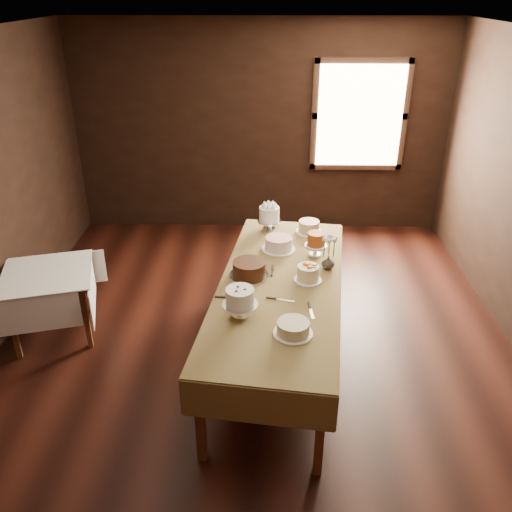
% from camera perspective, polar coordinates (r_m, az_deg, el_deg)
% --- Properties ---
extents(floor, '(5.00, 6.00, 0.01)m').
position_cam_1_polar(floor, '(5.09, -0.05, -10.59)').
color(floor, black).
rests_on(floor, ground).
extents(ceiling, '(5.00, 6.00, 0.01)m').
position_cam_1_polar(ceiling, '(4.02, -0.07, 22.67)').
color(ceiling, beige).
rests_on(ceiling, wall_back).
extents(wall_back, '(5.00, 0.02, 2.80)m').
position_cam_1_polar(wall_back, '(7.21, 0.49, 13.57)').
color(wall_back, black).
rests_on(wall_back, ground).
extents(window, '(1.10, 0.05, 1.30)m').
position_cam_1_polar(window, '(7.21, 11.23, 14.70)').
color(window, '#FFEABF').
rests_on(window, wall_back).
extents(display_table, '(1.38, 2.78, 0.83)m').
position_cam_1_polar(display_table, '(4.59, 2.62, -3.65)').
color(display_table, '#4C2A17').
rests_on(display_table, ground).
extents(side_table, '(1.02, 1.02, 0.69)m').
position_cam_1_polar(side_table, '(5.41, -21.74, -2.46)').
color(side_table, '#4C2A17').
rests_on(side_table, ground).
extents(cake_meringue, '(0.28, 0.28, 0.27)m').
position_cam_1_polar(cake_meringue, '(5.50, 1.45, 4.04)').
color(cake_meringue, silver).
rests_on(cake_meringue, display_table).
extents(cake_speckled, '(0.27, 0.27, 0.13)m').
position_cam_1_polar(cake_speckled, '(5.49, 5.78, 3.14)').
color(cake_speckled, white).
rests_on(cake_speckled, display_table).
extents(cake_lattice, '(0.33, 0.33, 0.12)m').
position_cam_1_polar(cake_lattice, '(5.10, 2.47, 1.28)').
color(cake_lattice, white).
rests_on(cake_lattice, display_table).
extents(cake_caramel, '(0.21, 0.21, 0.25)m').
position_cam_1_polar(cake_caramel, '(5.00, 6.49, 1.15)').
color(cake_caramel, white).
rests_on(cake_caramel, display_table).
extents(cake_chocolate, '(0.36, 0.36, 0.14)m').
position_cam_1_polar(cake_chocolate, '(4.64, -0.75, -1.43)').
color(cake_chocolate, silver).
rests_on(cake_chocolate, display_table).
extents(cake_flowers, '(0.25, 0.25, 0.14)m').
position_cam_1_polar(cake_flowers, '(4.58, 5.67, -1.95)').
color(cake_flowers, white).
rests_on(cake_flowers, display_table).
extents(cake_swirl, '(0.30, 0.30, 0.26)m').
position_cam_1_polar(cake_swirl, '(4.07, -1.75, -5.25)').
color(cake_swirl, silver).
rests_on(cake_swirl, display_table).
extents(cake_cream, '(0.33, 0.33, 0.11)m').
position_cam_1_polar(cake_cream, '(3.91, 4.07, -7.89)').
color(cake_cream, white).
rests_on(cake_cream, display_table).
extents(cake_server_a, '(0.24, 0.08, 0.01)m').
position_cam_1_polar(cake_server_a, '(4.32, 3.24, -4.83)').
color(cake_server_a, silver).
rests_on(cake_server_a, display_table).
extents(cake_server_b, '(0.05, 0.24, 0.01)m').
position_cam_1_polar(cake_server_b, '(4.18, 6.08, -6.24)').
color(cake_server_b, silver).
rests_on(cake_server_b, display_table).
extents(cake_server_c, '(0.04, 0.24, 0.01)m').
position_cam_1_polar(cake_server_c, '(4.80, 1.83, -1.23)').
color(cake_server_c, silver).
rests_on(cake_server_c, display_table).
extents(cake_server_d, '(0.18, 0.20, 0.01)m').
position_cam_1_polar(cake_server_d, '(4.83, 6.36, -1.21)').
color(cake_server_d, silver).
rests_on(cake_server_d, display_table).
extents(cake_server_e, '(0.24, 0.05, 0.01)m').
position_cam_1_polar(cake_server_e, '(4.35, -2.34, -4.61)').
color(cake_server_e, silver).
rests_on(cake_server_e, display_table).
extents(flower_vase, '(0.17, 0.17, 0.12)m').
position_cam_1_polar(flower_vase, '(4.80, 7.86, -0.71)').
color(flower_vase, '#2D2823').
rests_on(flower_vase, display_table).
extents(flower_bouquet, '(0.14, 0.14, 0.20)m').
position_cam_1_polar(flower_bouquet, '(4.72, 8.00, 1.24)').
color(flower_bouquet, white).
rests_on(flower_bouquet, flower_vase).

